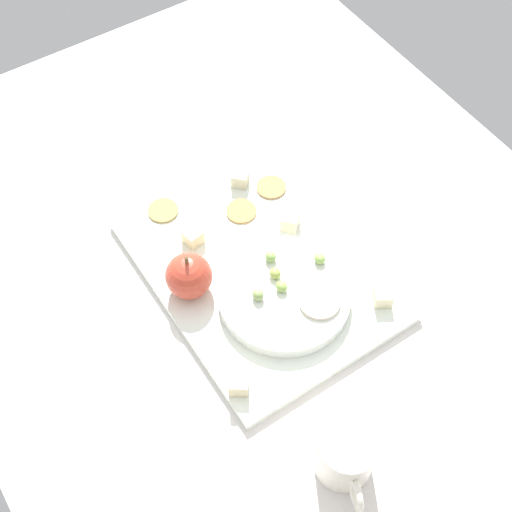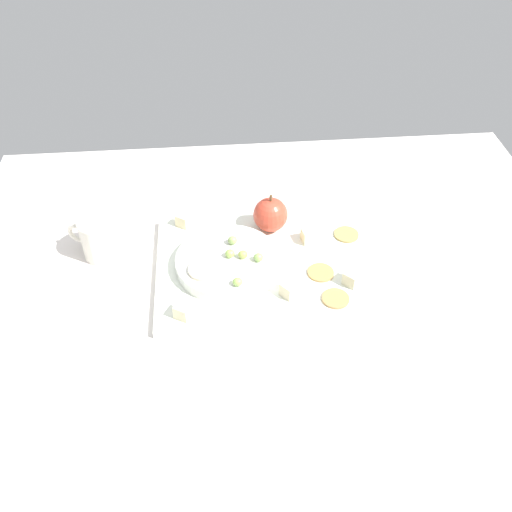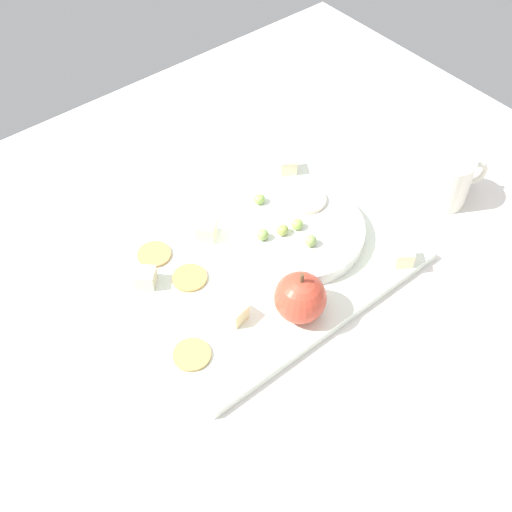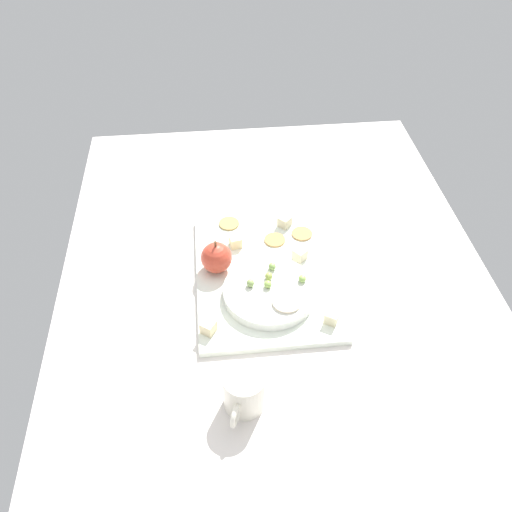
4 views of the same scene
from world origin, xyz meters
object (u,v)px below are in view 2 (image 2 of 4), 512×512
Objects in this scene: platter at (263,267)px; cup at (100,238)px; cheese_cube_1 at (309,236)px; grape_2 at (258,257)px; grape_1 at (230,254)px; grape_3 at (238,282)px; grape_4 at (232,240)px; cheese_cube_0 at (184,220)px; cracker_0 at (346,235)px; apple_slice_0 at (205,269)px; cracker_1 at (321,273)px; apple_whole at (272,215)px; cracker_2 at (336,299)px; cheese_cube_2 at (183,311)px; grape_0 at (243,255)px; cheese_cube_3 at (352,278)px; serving_dish at (228,262)px; cheese_cube_4 at (289,289)px.

cup is (-28.98, 6.92, 3.15)cm from platter.
grape_2 is at bearing -145.67° from cheese_cube_1.
grape_3 is at bearing -82.91° from grape_1.
grape_4 is at bearing 91.28° from grape_3.
cup reaches higher than cheese_cube_0.
cracker_0 is at bearing 7.69° from grape_4.
apple_slice_0 reaches higher than cheese_cube_0.
apple_whole is at bearing 118.84° from cracker_1.
apple_whole is at bearing 5.45° from cup.
grape_1 is at bearing 97.09° from grape_3.
cheese_cube_1 is 7.49cm from cracker_0.
cracker_0 is at bearing 19.48° from apple_slice_0.
cracker_1 is at bearing 102.34° from cracker_2.
cracker_0 is at bearing 7.60° from cheese_cube_1.
cheese_cube_2 is at bearing -141.61° from platter.
grape_0 is at bearing -155.31° from cheese_cube_1.
cheese_cube_2 is at bearing -143.00° from grape_2.
apple_whole is at bearing 113.87° from cracker_2.
grape_4 reaches higher than apple_slice_0.
cheese_cube_0 and cheese_cube_2 have the same top height.
cheese_cube_3 is (5.59, -11.63, 0.00)cm from cheese_cube_1.
grape_0 is at bearing -15.80° from cup.
cheese_cube_0 is 30.90cm from cracker_0.
grape_2 is 6.84cm from grape_3.
grape_1 is (8.16, 11.27, 1.61)cm from cheese_cube_2.
serving_dish is at bearing 168.70° from cracker_1.
cheese_cube_4 is at bearing -65.35° from platter.
platter is at bearing -104.28° from apple_whole.
cracker_2 is at bearing -77.66° from cracker_1.
serving_dish is 10.81× the size of grape_3.
grape_3 is (-4.95, -6.84, 3.50)cm from platter.
cup is at bearing 164.20° from grape_0.
grape_0 is (-14.77, 9.34, 2.64)cm from cracker_2.
apple_slice_0 is (-9.35, -1.65, -0.47)cm from grape_2.
apple_slice_0 is at bearing -145.35° from grape_1.
cheese_cube_1 is 0.44× the size of apple_slice_0.
apple_slice_0 is (-4.50, -3.11, -0.44)cm from grape_1.
cheese_cube_2 is 0.44× the size of apple_slice_0.
apple_slice_0 reaches higher than cheese_cube_1.
apple_slice_0 is (-10.33, -2.92, 3.09)cm from platter.
apple_slice_0 is (-6.72, -2.66, -0.44)cm from grape_0.
grape_0 is at bearing 78.42° from grape_3.
cheese_cube_0 and cheese_cube_3 have the same top height.
grape_0 is 7.24cm from apple_slice_0.
cheese_cube_0 is at bearing 133.71° from grape_2.
grape_1 is (0.43, 0.23, 1.79)cm from serving_dish.
cheese_cube_0 is (-16.51, 2.42, -2.02)cm from apple_whole.
apple_whole is 12.83cm from grape_1.
cheese_cube_2 is 10.10cm from grape_3.
apple_whole is 0.66× the size of cup.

